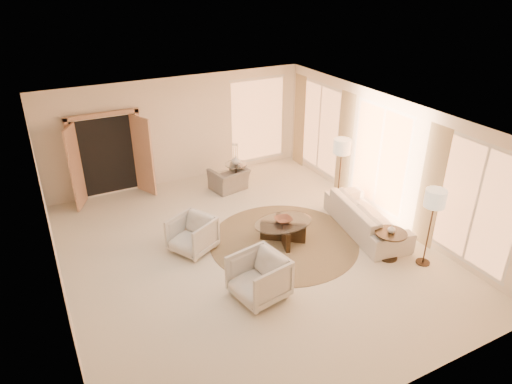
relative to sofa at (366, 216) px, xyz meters
name	(u,v)px	position (x,y,z in m)	size (l,w,h in m)	color
room	(247,191)	(-2.69, 0.44, 1.05)	(7.04, 8.04, 2.83)	beige
windows_right	(382,160)	(0.76, 0.54, 1.01)	(0.10, 6.40, 2.40)	#FDA565
window_back_corner	(258,120)	(-0.39, 4.39, 1.01)	(1.70, 0.10, 2.40)	#FDA565
curtains_right	(355,149)	(0.71, 1.44, 0.96)	(0.06, 5.20, 2.60)	tan
french_doors	(109,157)	(-4.59, 4.26, 0.72)	(1.95, 0.66, 2.16)	tan
area_rug	(284,241)	(-1.83, 0.43, -0.34)	(3.17, 3.17, 0.01)	#453824
sofa	(366,216)	(0.00, 0.00, 0.00)	(2.36, 0.92, 0.69)	beige
armchair_left	(192,233)	(-3.67, 1.01, 0.06)	(0.79, 0.74, 0.82)	beige
armchair_right	(259,276)	(-3.15, -0.91, 0.10)	(0.87, 0.81, 0.89)	beige
accent_chair	(229,176)	(-1.83, 3.26, 0.04)	(0.88, 0.57, 0.77)	gray
coffee_table	(283,229)	(-1.85, 0.45, -0.05)	(1.62, 1.62, 0.47)	black
end_table	(390,241)	(-0.28, -1.05, 0.06)	(0.62, 0.62, 0.59)	black
side_table	(236,173)	(-1.60, 3.32, 0.05)	(0.56, 0.56, 0.65)	#31241A
floor_lamp_near	(342,149)	(0.21, 1.30, 1.08)	(0.41, 0.41, 1.68)	#31241A
floor_lamp_far	(435,202)	(0.21, -1.52, 1.02)	(0.39, 0.39, 1.61)	#31241A
bowl	(283,220)	(-1.85, 0.45, 0.17)	(0.36, 0.36, 0.09)	brown
end_vase	(392,229)	(-0.28, -1.05, 0.32)	(0.16, 0.16, 0.16)	silver
side_vase	(236,160)	(-1.60, 3.32, 0.42)	(0.23, 0.23, 0.24)	silver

